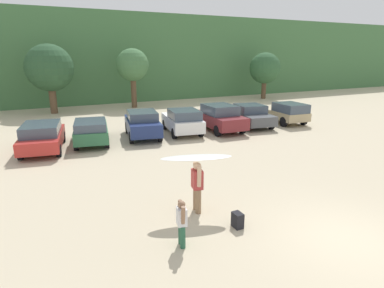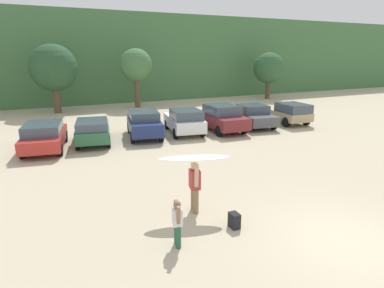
{
  "view_description": "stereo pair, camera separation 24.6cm",
  "coord_description": "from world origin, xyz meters",
  "px_view_note": "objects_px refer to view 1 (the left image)",
  "views": [
    {
      "loc": [
        -7.2,
        -5.22,
        4.83
      ],
      "look_at": [
        -1.09,
        7.28,
        1.01
      ],
      "focal_mm": 30.72,
      "sensor_mm": 36.0,
      "label": 1
    },
    {
      "loc": [
        -6.98,
        -5.33,
        4.83
      ],
      "look_at": [
        -1.09,
        7.28,
        1.01
      ],
      "focal_mm": 30.72,
      "sensor_mm": 36.0,
      "label": 2
    }
  ],
  "objects_px": {
    "parked_car_red": "(42,136)",
    "parked_car_white": "(183,121)",
    "backpack_dropped": "(238,220)",
    "surfboard_white": "(197,157)",
    "parked_car_maroon": "(219,117)",
    "parked_car_forest_green": "(91,130)",
    "parked_car_dark_gray": "(251,115)",
    "parked_car_navy": "(142,123)",
    "person_child": "(182,221)",
    "parked_car_tan": "(285,112)",
    "person_adult": "(197,184)"
  },
  "relations": [
    {
      "from": "parked_car_maroon",
      "to": "parked_car_dark_gray",
      "type": "bearing_deg",
      "value": -83.06
    },
    {
      "from": "parked_car_navy",
      "to": "person_adult",
      "type": "bearing_deg",
      "value": -177.7
    },
    {
      "from": "parked_car_white",
      "to": "parked_car_dark_gray",
      "type": "height_order",
      "value": "parked_car_white"
    },
    {
      "from": "parked_car_forest_green",
      "to": "backpack_dropped",
      "type": "height_order",
      "value": "parked_car_forest_green"
    },
    {
      "from": "parked_car_maroon",
      "to": "parked_car_tan",
      "type": "height_order",
      "value": "parked_car_maroon"
    },
    {
      "from": "parked_car_maroon",
      "to": "surfboard_white",
      "type": "distance_m",
      "value": 11.54
    },
    {
      "from": "parked_car_navy",
      "to": "backpack_dropped",
      "type": "distance_m",
      "value": 11.49
    },
    {
      "from": "backpack_dropped",
      "to": "parked_car_white",
      "type": "bearing_deg",
      "value": 73.2
    },
    {
      "from": "parked_car_forest_green",
      "to": "parked_car_tan",
      "type": "xyz_separation_m",
      "value": [
        13.53,
        -0.31,
        0.03
      ]
    },
    {
      "from": "parked_car_dark_gray",
      "to": "person_child",
      "type": "relative_size",
      "value": 3.31
    },
    {
      "from": "parked_car_maroon",
      "to": "backpack_dropped",
      "type": "bearing_deg",
      "value": 154.15
    },
    {
      "from": "parked_car_red",
      "to": "parked_car_navy",
      "type": "xyz_separation_m",
      "value": [
        5.5,
        0.44,
        0.08
      ]
    },
    {
      "from": "parked_car_tan",
      "to": "person_adult",
      "type": "relative_size",
      "value": 2.49
    },
    {
      "from": "parked_car_white",
      "to": "parked_car_dark_gray",
      "type": "xyz_separation_m",
      "value": [
        5.1,
        -0.09,
        -0.05
      ]
    },
    {
      "from": "parked_car_dark_gray",
      "to": "backpack_dropped",
      "type": "xyz_separation_m",
      "value": [
        -8.51,
        -11.2,
        -0.53
      ]
    },
    {
      "from": "parked_car_white",
      "to": "surfboard_white",
      "type": "xyz_separation_m",
      "value": [
        -3.98,
        -9.8,
        0.96
      ]
    },
    {
      "from": "parked_car_red",
      "to": "parked_car_white",
      "type": "height_order",
      "value": "parked_car_white"
    },
    {
      "from": "parked_car_white",
      "to": "parked_car_maroon",
      "type": "distance_m",
      "value": 2.51
    },
    {
      "from": "backpack_dropped",
      "to": "surfboard_white",
      "type": "bearing_deg",
      "value": 111.18
    },
    {
      "from": "parked_car_red",
      "to": "person_child",
      "type": "bearing_deg",
      "value": -156.56
    },
    {
      "from": "parked_car_dark_gray",
      "to": "surfboard_white",
      "type": "distance_m",
      "value": 13.34
    },
    {
      "from": "parked_car_maroon",
      "to": "parked_car_red",
      "type": "bearing_deg",
      "value": 92.36
    },
    {
      "from": "parked_car_maroon",
      "to": "person_adult",
      "type": "relative_size",
      "value": 2.66
    },
    {
      "from": "person_adult",
      "to": "parked_car_navy",
      "type": "bearing_deg",
      "value": -86.5
    },
    {
      "from": "parked_car_forest_green",
      "to": "parked_car_tan",
      "type": "height_order",
      "value": "parked_car_tan"
    },
    {
      "from": "parked_car_white",
      "to": "parked_car_tan",
      "type": "relative_size",
      "value": 1.04
    },
    {
      "from": "parked_car_navy",
      "to": "parked_car_white",
      "type": "distance_m",
      "value": 2.56
    },
    {
      "from": "parked_car_navy",
      "to": "parked_car_maroon",
      "type": "distance_m",
      "value": 5.07
    },
    {
      "from": "person_child",
      "to": "backpack_dropped",
      "type": "relative_size",
      "value": 2.81
    },
    {
      "from": "parked_car_red",
      "to": "backpack_dropped",
      "type": "height_order",
      "value": "parked_car_red"
    },
    {
      "from": "parked_car_maroon",
      "to": "parked_car_dark_gray",
      "type": "relative_size",
      "value": 1.04
    },
    {
      "from": "parked_car_maroon",
      "to": "person_adult",
      "type": "height_order",
      "value": "parked_car_maroon"
    },
    {
      "from": "parked_car_forest_green",
      "to": "parked_car_maroon",
      "type": "xyz_separation_m",
      "value": [
        8.06,
        -0.29,
        0.11
      ]
    },
    {
      "from": "parked_car_dark_gray",
      "to": "parked_car_tan",
      "type": "distance_m",
      "value": 2.87
    },
    {
      "from": "parked_car_maroon",
      "to": "person_child",
      "type": "xyz_separation_m",
      "value": [
        -7.73,
        -11.15,
        -0.16
      ]
    },
    {
      "from": "parked_car_navy",
      "to": "person_adult",
      "type": "relative_size",
      "value": 2.54
    },
    {
      "from": "parked_car_navy",
      "to": "backpack_dropped",
      "type": "xyz_separation_m",
      "value": [
        -0.85,
        -11.44,
        -0.62
      ]
    },
    {
      "from": "parked_car_navy",
      "to": "parked_car_white",
      "type": "relative_size",
      "value": 0.99
    },
    {
      "from": "parked_car_dark_gray",
      "to": "parked_car_tan",
      "type": "bearing_deg",
      "value": -85.55
    },
    {
      "from": "parked_car_tan",
      "to": "person_child",
      "type": "bearing_deg",
      "value": 134.54
    },
    {
      "from": "person_child",
      "to": "parked_car_dark_gray",
      "type": "bearing_deg",
      "value": -120.67
    },
    {
      "from": "parked_car_forest_green",
      "to": "backpack_dropped",
      "type": "xyz_separation_m",
      "value": [
        2.16,
        -11.29,
        -0.54
      ]
    },
    {
      "from": "parked_car_red",
      "to": "parked_car_white",
      "type": "xyz_separation_m",
      "value": [
        8.05,
        0.29,
        0.05
      ]
    },
    {
      "from": "parked_car_forest_green",
      "to": "surfboard_white",
      "type": "distance_m",
      "value": 9.98
    },
    {
      "from": "parked_car_forest_green",
      "to": "parked_car_tan",
      "type": "relative_size",
      "value": 1.05
    },
    {
      "from": "parked_car_forest_green",
      "to": "parked_car_red",
      "type": "bearing_deg",
      "value": 106.62
    },
    {
      "from": "backpack_dropped",
      "to": "parked_car_maroon",
      "type": "bearing_deg",
      "value": 61.76
    },
    {
      "from": "parked_car_red",
      "to": "person_child",
      "type": "distance_m",
      "value": 11.5
    },
    {
      "from": "parked_car_red",
      "to": "parked_car_tan",
      "type": "relative_size",
      "value": 1.12
    },
    {
      "from": "parked_car_forest_green",
      "to": "person_child",
      "type": "xyz_separation_m",
      "value": [
        0.33,
        -11.44,
        -0.05
      ]
    }
  ]
}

